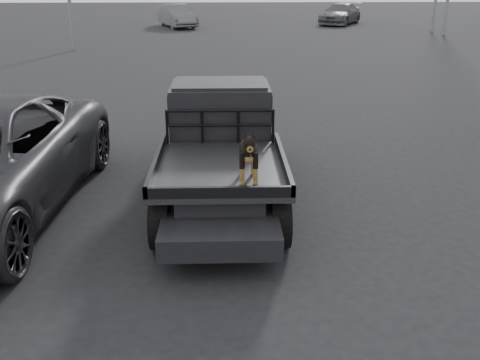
{
  "coord_description": "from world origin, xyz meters",
  "views": [
    {
      "loc": [
        -0.49,
        -6.16,
        3.64
      ],
      "look_at": [
        -0.32,
        -0.24,
        1.29
      ],
      "focal_mm": 40.0,
      "sensor_mm": 36.0,
      "label": 1
    }
  ],
  "objects_px": {
    "flatbed_ute": "(221,173)",
    "dog": "(248,154)",
    "distant_car_a": "(177,16)",
    "distant_car_b": "(340,14)"
  },
  "relations": [
    {
      "from": "flatbed_ute",
      "to": "dog",
      "type": "bearing_deg",
      "value": -75.26
    },
    {
      "from": "dog",
      "to": "distant_car_a",
      "type": "bearing_deg",
      "value": 96.37
    },
    {
      "from": "flatbed_ute",
      "to": "distant_car_a",
      "type": "bearing_deg",
      "value": 95.93
    },
    {
      "from": "flatbed_ute",
      "to": "dog",
      "type": "distance_m",
      "value": 1.75
    },
    {
      "from": "dog",
      "to": "distant_car_b",
      "type": "height_order",
      "value": "dog"
    },
    {
      "from": "flatbed_ute",
      "to": "dog",
      "type": "xyz_separation_m",
      "value": [
        0.39,
        -1.49,
        0.83
      ]
    },
    {
      "from": "dog",
      "to": "distant_car_b",
      "type": "bearing_deg",
      "value": 76.15
    },
    {
      "from": "dog",
      "to": "distant_car_a",
      "type": "distance_m",
      "value": 30.48
    },
    {
      "from": "flatbed_ute",
      "to": "distant_car_b",
      "type": "bearing_deg",
      "value": 74.82
    },
    {
      "from": "distant_car_a",
      "to": "distant_car_b",
      "type": "distance_m",
      "value": 11.45
    }
  ]
}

